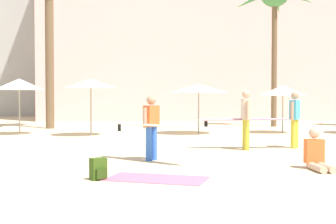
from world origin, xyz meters
name	(u,v)px	position (x,y,z in m)	size (l,w,h in m)	color
ground	(189,213)	(0.00, 0.00, 0.00)	(120.00, 120.00, 0.00)	beige
hotel_pink	(189,13)	(3.12, 27.85, 7.80)	(20.67, 8.13, 15.59)	beige
palm_tree_left	(275,0)	(6.59, 18.07, 6.76)	(4.23, 4.17, 7.99)	brown
cafe_umbrella_0	(283,90)	(5.66, 13.67, 1.87)	(2.03, 2.03, 2.11)	gray
cafe_umbrella_1	(199,88)	(1.91, 13.40, 1.95)	(2.54, 2.54, 2.14)	gray
cafe_umbrella_4	(19,84)	(-5.65, 13.51, 2.12)	(2.05, 2.05, 2.35)	gray
cafe_umbrella_5	(91,83)	(-2.60, 12.76, 2.13)	(2.14, 2.14, 2.33)	gray
beach_towel	(157,179)	(-0.33, 2.62, 0.01)	(1.91, 1.00, 0.01)	#EF6684
backpack	(99,169)	(-1.45, 2.62, 0.20)	(0.35, 0.34, 0.42)	#344F15
person_mid_center	(317,155)	(3.21, 3.57, 0.32)	(0.40, 0.89, 0.91)	#D1A889
person_mid_left	(245,118)	(2.54, 7.52, 0.95)	(2.92, 0.86, 1.79)	gold
person_mid_right	(151,125)	(-0.36, 5.14, 0.90)	(2.26, 2.15, 1.63)	blue
person_far_left	(295,117)	(4.16, 7.76, 0.96)	(0.45, 0.53, 1.75)	gold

